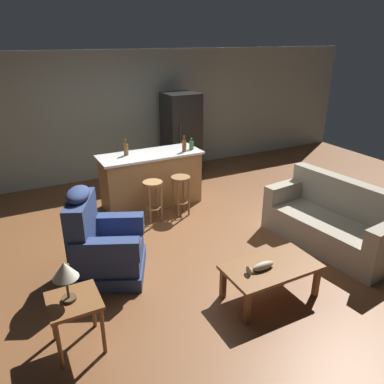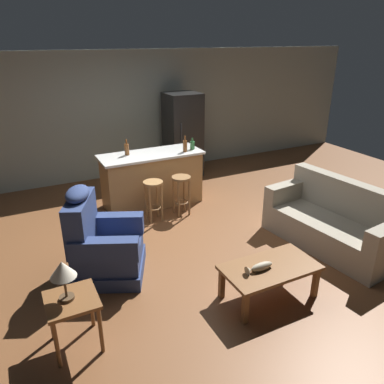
{
  "view_description": "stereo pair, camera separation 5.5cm",
  "coord_description": "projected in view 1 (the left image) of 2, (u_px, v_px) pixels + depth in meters",
  "views": [
    {
      "loc": [
        -2.23,
        -4.54,
        2.84
      ],
      "look_at": [
        0.07,
        -0.1,
        0.75
      ],
      "focal_mm": 35.0,
      "sensor_mm": 36.0,
      "label": 1
    },
    {
      "loc": [
        -2.18,
        -4.56,
        2.84
      ],
      "look_at": [
        0.07,
        -0.1,
        0.75
      ],
      "focal_mm": 35.0,
      "sensor_mm": 36.0,
      "label": 2
    }
  ],
  "objects": [
    {
      "name": "bottle_wine_dark",
      "position": [
        191.0,
        145.0,
        6.71
      ],
      "size": [
        0.08,
        0.08,
        0.21
      ],
      "color": "#2D6B38",
      "rests_on": "kitchen_island"
    },
    {
      "name": "bottle_tall_green",
      "position": [
        184.0,
        146.0,
        6.56
      ],
      "size": [
        0.07,
        0.07,
        0.28
      ],
      "color": "brown",
      "rests_on": "kitchen_island"
    },
    {
      "name": "fish_figurine",
      "position": [
        261.0,
        267.0,
        4.16
      ],
      "size": [
        0.34,
        0.1,
        0.1
      ],
      "color": "#4C3823",
      "rests_on": "coffee_table"
    },
    {
      "name": "bar_stool_left",
      "position": [
        153.0,
        194.0,
        6.07
      ],
      "size": [
        0.32,
        0.32,
        0.68
      ],
      "color": "#A87A47",
      "rests_on": "ground_plane"
    },
    {
      "name": "end_table",
      "position": [
        75.0,
        308.0,
        3.53
      ],
      "size": [
        0.48,
        0.48,
        0.56
      ],
      "color": "brown",
      "rests_on": "ground_plane"
    },
    {
      "name": "back_wall",
      "position": [
        118.0,
        116.0,
        7.81
      ],
      "size": [
        12.0,
        0.05,
        2.6
      ],
      "color": "#939E93",
      "rests_on": "ground_plane"
    },
    {
      "name": "coffee_table",
      "position": [
        271.0,
        270.0,
        4.28
      ],
      "size": [
        1.1,
        0.6,
        0.42
      ],
      "color": "brown",
      "rests_on": "ground_plane"
    },
    {
      "name": "bottle_short_amber",
      "position": [
        126.0,
        149.0,
        6.37
      ],
      "size": [
        0.08,
        0.08,
        0.28
      ],
      "color": "brown",
      "rests_on": "kitchen_island"
    },
    {
      "name": "bar_stool_right",
      "position": [
        181.0,
        188.0,
        6.28
      ],
      "size": [
        0.32,
        0.32,
        0.68
      ],
      "color": "olive",
      "rests_on": "ground_plane"
    },
    {
      "name": "table_lamp",
      "position": [
        65.0,
        272.0,
        3.37
      ],
      "size": [
        0.24,
        0.24,
        0.41
      ],
      "color": "#4C3823",
      "rests_on": "end_table"
    },
    {
      "name": "recliner_near_lamp",
      "position": [
        102.0,
        245.0,
        4.67
      ],
      "size": [
        1.11,
        1.11,
        1.2
      ],
      "rotation": [
        0.0,
        0.0,
        -0.42
      ],
      "color": "navy",
      "rests_on": "ground_plane"
    },
    {
      "name": "couch",
      "position": [
        333.0,
        222.0,
        5.42
      ],
      "size": [
        1.05,
        1.98,
        0.94
      ],
      "rotation": [
        0.0,
        0.0,
        3.26
      ],
      "color": "#9E937F",
      "rests_on": "ground_plane"
    },
    {
      "name": "kitchen_island",
      "position": [
        151.0,
        179.0,
        6.67
      ],
      "size": [
        1.8,
        0.7,
        0.95
      ],
      "color": "#AD7F4C",
      "rests_on": "ground_plane"
    },
    {
      "name": "ground_plane",
      "position": [
        185.0,
        236.0,
        5.75
      ],
      "size": [
        12.0,
        12.0,
        0.0
      ],
      "color": "brown"
    },
    {
      "name": "refrigerator",
      "position": [
        181.0,
        135.0,
        8.01
      ],
      "size": [
        0.7,
        0.69,
        1.76
      ],
      "color": "black",
      "rests_on": "ground_plane"
    }
  ]
}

